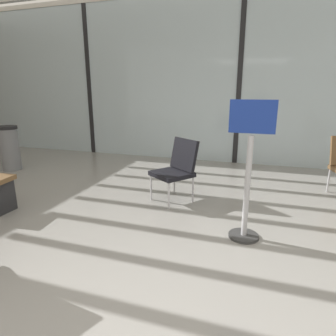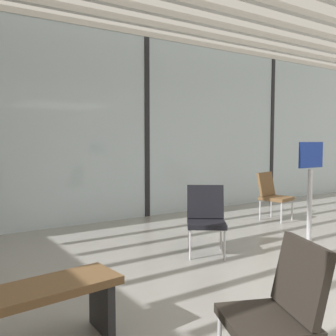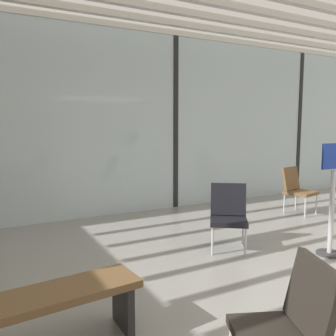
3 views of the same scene
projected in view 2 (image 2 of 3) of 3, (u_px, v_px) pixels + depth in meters
glass_curtain_wall at (146, 128)px, 7.24m from camera, size 14.00×0.08×3.39m
window_mullion_1 at (146, 128)px, 7.24m from camera, size 0.10×0.12×3.39m
window_mullion_2 at (271, 131)px, 9.17m from camera, size 0.10×0.12×3.39m
parked_airplane at (42, 125)px, 11.63m from camera, size 12.36×3.84×3.84m
lounge_chair_0 at (280, 305)px, 2.22m from camera, size 0.67×0.64×0.87m
lounge_chair_1 at (272, 193)px, 7.00m from camera, size 0.58×0.62×0.87m
lounge_chair_4 at (206, 215)px, 4.90m from camera, size 0.70×0.71×0.87m
waiting_bench at (10, 309)px, 2.46m from camera, size 1.53×0.54×0.47m
info_sign at (310, 203)px, 4.75m from camera, size 0.44×0.32×1.44m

